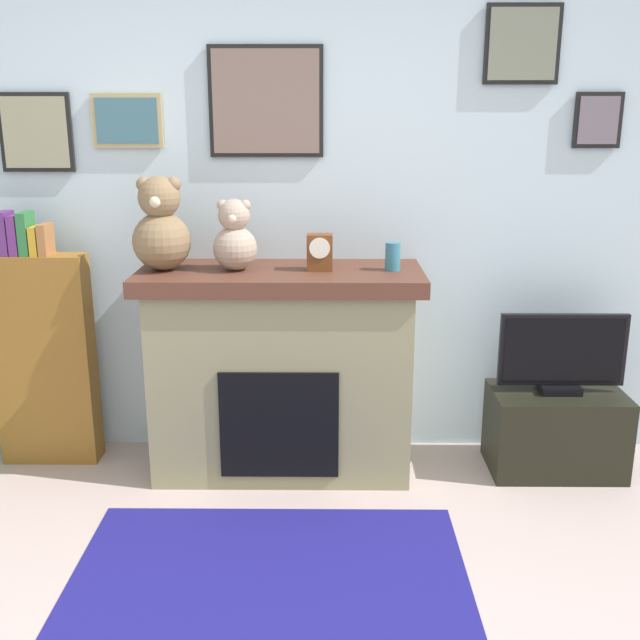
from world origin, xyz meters
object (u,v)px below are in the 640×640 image
Objects in this scene: mantel_clock at (320,252)px; teddy_bear_tan at (161,228)px; fireplace at (282,370)px; tv_stand at (555,431)px; television at (562,355)px; candle_jar at (393,256)px; teddy_bear_grey at (235,238)px; bookshelf at (43,352)px.

teddy_bear_tan reaches higher than mantel_clock.
teddy_bear_tan is (-0.57, -0.02, 0.72)m from fireplace.
mantel_clock is at bearing -5.68° from fireplace.
television reaches higher than tv_stand.
fireplace is 0.80m from candle_jar.
teddy_bear_tan is at bearing 179.74° from television.
television is at bearing -0.38° from mantel_clock.
candle_jar is 0.40× the size of teddy_bear_grey.
candle_jar is at bearing 0.23° from mantel_clock.
teddy_bear_tan is 0.36m from teddy_bear_grey.
fireplace is at bearing 1.84° from teddy_bear_tan.
teddy_bear_grey is (-1.62, 0.01, 0.58)m from television.
television is (1.40, -0.03, 0.09)m from fireplace.
tv_stand is 2.23m from teddy_bear_tan.
television is 4.61× the size of candle_jar.
candle_jar is (-0.86, 0.01, 0.49)m from television.
teddy_bear_grey reaches higher than mantel_clock.
teddy_bear_grey is at bearing 0.02° from teddy_bear_tan.
candle_jar is at bearing 0.03° from teddy_bear_tan.
mantel_clock reaches higher than fireplace.
tv_stand is 3.77× the size of mantel_clock.
fireplace is 0.71m from teddy_bear_grey.
tv_stand is 1.53m from mantel_clock.
fireplace is at bearing 178.89° from television.
teddy_bear_tan is at bearing 179.78° from tv_stand.
teddy_bear_grey is at bearing 179.87° from mantel_clock.
bookshelf is 1.53m from mantel_clock.
fireplace is at bearing 178.95° from tv_stand.
teddy_bear_grey is (0.35, 0.00, -0.05)m from teddy_bear_tan.
candle_jar is at bearing -2.95° from bookshelf.
candle_jar reaches higher than television.
teddy_bear_grey is (-0.41, 0.00, 0.07)m from mantel_clock.
television is 3.59× the size of mantel_clock.
tv_stand is at bearing -0.27° from teddy_bear_grey.
mantel_clock is (-1.21, 0.01, 0.93)m from tv_stand.
television is 2.07m from teddy_bear_tan.
television is at bearing -90.00° from tv_stand.
candle_jar is (1.78, -0.09, 0.52)m from bookshelf.
tv_stand is at bearing 90.00° from television.
mantel_clock is 0.41m from teddy_bear_grey.
fireplace is at bearing -3.43° from bookshelf.
fireplace reaches higher than tv_stand.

